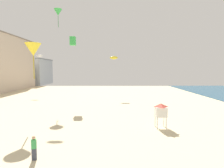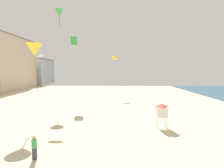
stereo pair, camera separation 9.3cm
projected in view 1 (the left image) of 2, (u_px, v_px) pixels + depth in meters
boardwalk_hotel_far at (27, 72)px, 72.46m from camera, size 17.48×14.65×10.27m
kite_flyer at (35, 146)px, 11.84m from camera, size 0.34×0.34×1.64m
lifeguard_stand at (162, 110)px, 18.29m from camera, size 1.10×1.10×2.55m
kite_green_delta at (59, 12)px, 32.16m from camera, size 1.41×1.41×3.21m
kite_white_parafoil at (40, 56)px, 42.56m from camera, size 1.48×0.41×0.58m
kite_yellow_parafoil at (115, 58)px, 38.60m from camera, size 1.73×0.48×0.67m
kite_yellow_delta at (34, 50)px, 19.64m from camera, size 1.73×1.73×3.94m
kite_green_box at (74, 41)px, 30.76m from camera, size 0.92×0.92×1.45m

